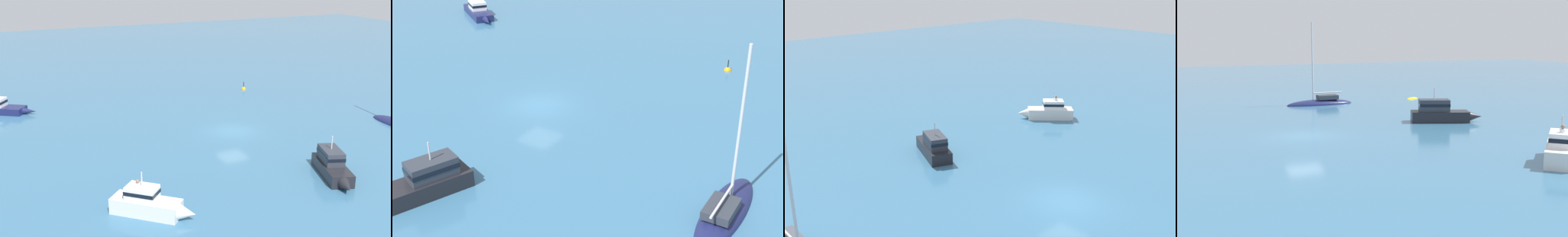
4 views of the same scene
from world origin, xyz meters
TOP-DOWN VIEW (x-y plane):
  - ground_plane at (0.00, 0.00)m, footprint 160.00×160.00m
  - launch at (12.35, 11.78)m, footprint 4.70×4.57m
  - powerboat_1 at (-1.50, 11.85)m, footprint 3.21×5.86m
  - channel_buoy at (-8.77, -13.17)m, footprint 0.56×0.56m

SIDE VIEW (x-z plane):
  - ground_plane at x=0.00m, z-range 0.00..0.00m
  - channel_buoy at x=-8.77m, z-range -0.57..0.59m
  - launch at x=12.35m, z-range -0.64..2.11m
  - powerboat_1 at x=-1.50m, z-range -0.65..2.18m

